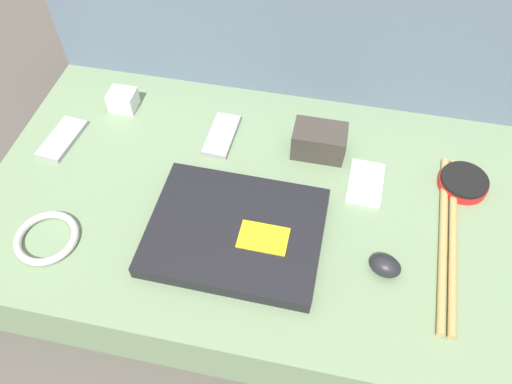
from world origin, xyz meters
TOP-DOWN VIEW (x-y plane):
  - ground_plane at (0.00, 0.00)m, footprint 8.00×8.00m
  - couch_seat at (0.00, 0.00)m, footprint 1.10×0.63m
  - couch_backrest at (0.00, 0.42)m, footprint 1.10×0.20m
  - laptop at (-0.02, -0.10)m, footprint 0.32×0.26m
  - computer_mouse at (0.26, -0.11)m, footprint 0.07×0.06m
  - speaker_puck at (0.40, 0.12)m, footprint 0.10×0.10m
  - phone_silver at (0.21, 0.08)m, footprint 0.07×0.11m
  - phone_black at (-0.11, 0.15)m, footprint 0.06×0.13m
  - phone_small at (-0.45, 0.07)m, footprint 0.07×0.13m
  - camera_pouch at (0.10, 0.15)m, footprint 0.11×0.07m
  - charger_brick at (-0.35, 0.20)m, footprint 0.06×0.05m
  - cable_coil at (-0.36, -0.18)m, footprint 0.12×0.12m
  - drumstick_pair at (0.37, -0.02)m, footprint 0.05×0.39m

SIDE VIEW (x-z plane):
  - ground_plane at x=0.00m, z-range 0.00..0.00m
  - couch_seat at x=0.00m, z-range 0.00..0.14m
  - phone_small at x=-0.45m, z-range 0.14..0.15m
  - phone_black at x=-0.11m, z-range 0.14..0.15m
  - phone_silver at x=0.21m, z-range 0.14..0.16m
  - cable_coil at x=-0.36m, z-range 0.14..0.16m
  - drumstick_pair at x=0.37m, z-range 0.14..0.16m
  - speaker_puck at x=0.40m, z-range 0.14..0.17m
  - laptop at x=-0.02m, z-range 0.14..0.17m
  - computer_mouse at x=0.26m, z-range 0.14..0.18m
  - charger_brick at x=-0.35m, z-range 0.14..0.19m
  - camera_pouch at x=0.10m, z-range 0.14..0.21m
  - couch_backrest at x=0.00m, z-range 0.00..0.49m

